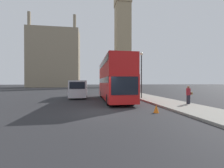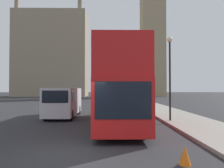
{
  "view_description": "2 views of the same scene",
  "coord_description": "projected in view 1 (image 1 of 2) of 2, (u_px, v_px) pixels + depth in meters",
  "views": [
    {
      "loc": [
        -0.84,
        -10.52,
        2.04
      ],
      "look_at": [
        1.79,
        6.77,
        1.87
      ],
      "focal_mm": 24.0,
      "sensor_mm": 36.0,
      "label": 1
    },
    {
      "loc": [
        1.36,
        -7.46,
        2.22
      ],
      "look_at": [
        1.71,
        14.89,
        2.74
      ],
      "focal_mm": 35.0,
      "sensor_mm": 36.0,
      "label": 2
    }
  ],
  "objects": [
    {
      "name": "ground_plane",
      "position": [
        101.0,
        111.0,
        10.55
      ],
      "size": [
        300.0,
        300.0,
        0.0
      ],
      "primitive_type": "plane",
      "color": "#28282B"
    },
    {
      "name": "sidewalk_strip",
      "position": [
        189.0,
        108.0,
        11.56
      ],
      "size": [
        3.5,
        120.0,
        0.15
      ],
      "color": "gray",
      "rests_on": "ground_plane"
    },
    {
      "name": "clock_tower",
      "position": [
        123.0,
        26.0,
        70.28
      ],
      "size": [
        7.29,
        7.46,
        56.19
      ],
      "color": "tan",
      "rests_on": "ground_plane"
    },
    {
      "name": "building_block_distant",
      "position": [
        55.0,
        59.0,
        67.52
      ],
      "size": [
        21.55,
        10.63,
        31.21
      ],
      "color": "gray",
      "rests_on": "ground_plane"
    },
    {
      "name": "red_double_decker_bus",
      "position": [
        114.0,
        78.0,
        17.15
      ],
      "size": [
        2.54,
        10.94,
        4.56
      ],
      "color": "red",
      "rests_on": "ground_plane"
    },
    {
      "name": "white_van",
      "position": [
        79.0,
        89.0,
        20.05
      ],
      "size": [
        2.1,
        5.72,
        2.29
      ],
      "color": "silver",
      "rests_on": "ground_plane"
    },
    {
      "name": "pedestrian",
      "position": [
        188.0,
        95.0,
        13.27
      ],
      "size": [
        0.51,
        0.35,
        1.6
      ],
      "color": "#23232D",
      "rests_on": "sidewalk_strip"
    },
    {
      "name": "street_lamp",
      "position": [
        141.0,
        68.0,
        18.2
      ],
      "size": [
        0.36,
        0.36,
        5.57
      ],
      "color": "black",
      "rests_on": "sidewalk_strip"
    },
    {
      "name": "traffic_cone",
      "position": [
        156.0,
        109.0,
        10.04
      ],
      "size": [
        0.36,
        0.36,
        0.55
      ],
      "color": "orange",
      "rests_on": "ground_plane"
    }
  ]
}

